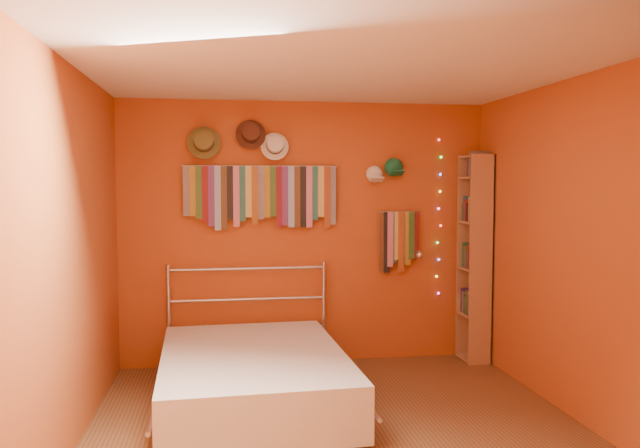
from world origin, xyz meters
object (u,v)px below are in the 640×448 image
bed (253,376)px  tie_rack (262,194)px  reading_lamp (419,255)px  bookshelf (479,257)px

bed → tie_rack: bearing=79.9°
reading_lamp → bed: bearing=-150.6°
reading_lamp → bed: reading_lamp is taller
tie_rack → reading_lamp: 1.60m
reading_lamp → bookshelf: bookshelf is taller
bookshelf → bed: (-2.22, -0.91, -0.79)m
bookshelf → tie_rack: bearing=175.7°
bookshelf → bed: size_ratio=0.97×
bookshelf → reading_lamp: bearing=179.2°
tie_rack → bookshelf: 2.17m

